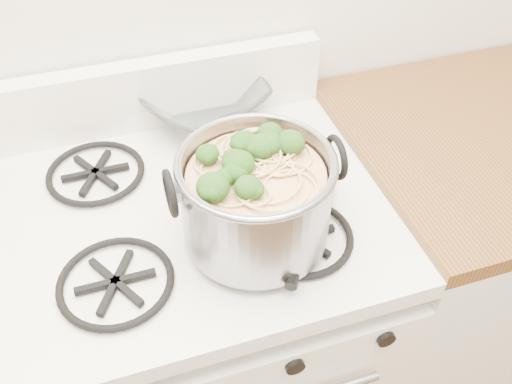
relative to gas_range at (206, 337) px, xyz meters
name	(u,v)px	position (x,y,z in m)	size (l,w,h in m)	color
gas_range	(206,337)	(0.00, 0.00, 0.00)	(0.76, 0.66, 0.92)	white
counter_right	(503,248)	(0.88, 0.00, 0.02)	(1.00, 0.65, 0.92)	silver
stock_pot	(256,199)	(0.09, -0.12, 0.58)	(0.30, 0.27, 0.19)	gray
spatula	(311,185)	(0.23, -0.05, 0.50)	(0.29, 0.31, 0.02)	black
glass_bowl	(203,107)	(0.10, 0.28, 0.50)	(0.11, 0.11, 0.03)	white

